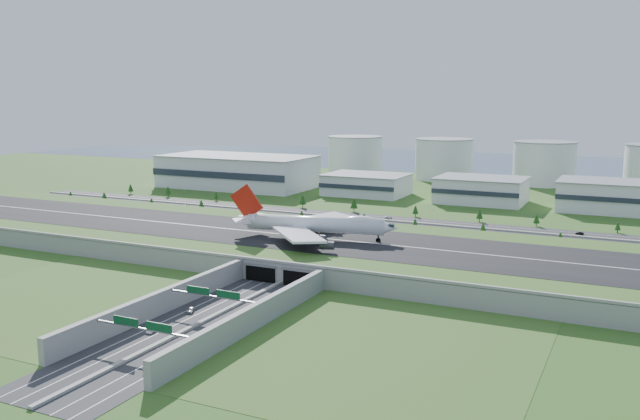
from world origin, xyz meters
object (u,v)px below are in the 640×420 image
at_px(fuel_tank_a, 355,156).
at_px(car_2, 257,305).
at_px(car_1, 152,330).
at_px(car_4, 187,206).
at_px(boeing_747, 314,224).
at_px(car_7, 388,217).
at_px(car_5, 580,233).
at_px(car_0, 191,310).
at_px(car_3, 153,366).

relative_size(fuel_tank_a, car_2, 10.58).
relative_size(car_1, car_4, 0.91).
relative_size(boeing_747, car_2, 16.64).
distance_m(car_2, car_4, 224.67).
bearing_deg(boeing_747, car_1, -101.65).
bearing_deg(boeing_747, fuel_tank_a, 97.83).
bearing_deg(car_7, car_5, 103.29).
bearing_deg(car_5, car_4, -65.84).
relative_size(car_1, car_2, 0.92).
bearing_deg(car_2, car_7, -109.09).
distance_m(car_1, car_2, 39.44).
xyz_separation_m(fuel_tank_a, car_4, (-25.26, -225.01, -16.57)).
xyz_separation_m(car_0, car_7, (-1.44, 197.81, -0.15)).
height_order(fuel_tank_a, car_7, fuel_tank_a).
height_order(car_2, car_4, car_4).
bearing_deg(car_1, car_0, 91.52).
distance_m(boeing_747, car_3, 137.89).
distance_m(fuel_tank_a, car_2, 410.43).
height_order(car_2, car_5, car_5).
xyz_separation_m(car_0, car_5, (106.75, 196.46, -0.12)).
bearing_deg(car_5, boeing_747, -25.36).
bearing_deg(car_0, fuel_tank_a, 82.65).
distance_m(car_3, car_5, 255.45).
height_order(car_3, car_5, car_5).
xyz_separation_m(car_1, car_5, (105.61, 218.06, -0.00)).
xyz_separation_m(car_4, car_5, (242.11, 17.35, -0.10)).
distance_m(car_0, car_7, 197.81).
height_order(car_1, car_2, car_1).
relative_size(fuel_tank_a, car_0, 10.20).
bearing_deg(boeing_747, car_3, -93.91).
bearing_deg(car_3, car_7, -86.58).
distance_m(car_0, car_3, 47.91).
bearing_deg(car_0, car_3, -88.35).
distance_m(boeing_747, car_2, 80.82).
bearing_deg(car_3, car_1, -51.58).
height_order(boeing_747, car_5, boeing_747).
relative_size(car_2, car_5, 1.10).
height_order(fuel_tank_a, car_4, fuel_tank_a).
distance_m(fuel_tank_a, car_4, 227.03).
relative_size(car_1, car_5, 1.00).
bearing_deg(car_4, fuel_tank_a, 15.01).
distance_m(car_1, car_3, 28.82).
relative_size(fuel_tank_a, car_4, 10.55).
bearing_deg(car_7, fuel_tank_a, -138.23).
distance_m(fuel_tank_a, car_5, 300.70).
xyz_separation_m(car_5, car_7, (-108.19, 1.35, -0.03)).
distance_m(fuel_tank_a, boeing_747, 331.10).
height_order(car_0, car_7, car_0).
xyz_separation_m(boeing_747, car_4, (-136.28, 86.91, -14.00)).
relative_size(car_1, car_7, 0.92).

